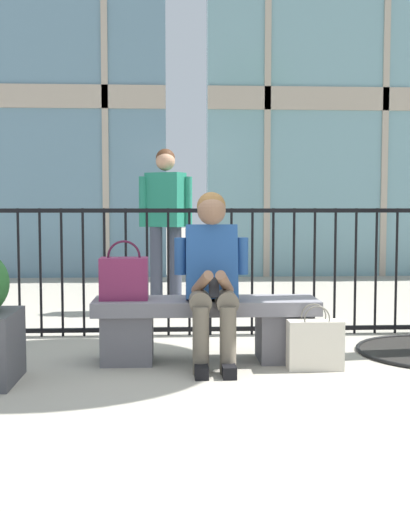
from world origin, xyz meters
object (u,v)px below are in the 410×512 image
at_px(shopping_bag, 315,344).
at_px(bystander_at_railing, 166,217).
at_px(seated_person_with_phone, 212,273).
at_px(handbag_on_bench, 124,278).
at_px(stone_bench, 206,323).

bearing_deg(shopping_bag, bystander_at_railing, 112.53).
xyz_separation_m(seated_person_with_phone, shopping_bag, (0.69, -0.16, -0.48)).
bearing_deg(bystander_at_railing, shopping_bag, -67.47).
height_order(handbag_on_bench, bystander_at_railing, bystander_at_railing).
bearing_deg(shopping_bag, seated_person_with_phone, 166.82).
bearing_deg(handbag_on_bench, bystander_at_railing, 82.87).
distance_m(stone_bench, bystander_at_railing, 2.34).
relative_size(stone_bench, seated_person_with_phone, 1.32).
xyz_separation_m(stone_bench, shopping_bag, (0.73, -0.29, -0.10)).
bearing_deg(seated_person_with_phone, bystander_at_railing, 98.34).
height_order(seated_person_with_phone, bystander_at_railing, bystander_at_railing).
xyz_separation_m(handbag_on_bench, bystander_at_railing, (0.28, 2.21, 0.39)).
bearing_deg(handbag_on_bench, stone_bench, 0.99).
relative_size(shopping_bag, bystander_at_railing, 0.26).
distance_m(shopping_bag, bystander_at_railing, 2.82).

